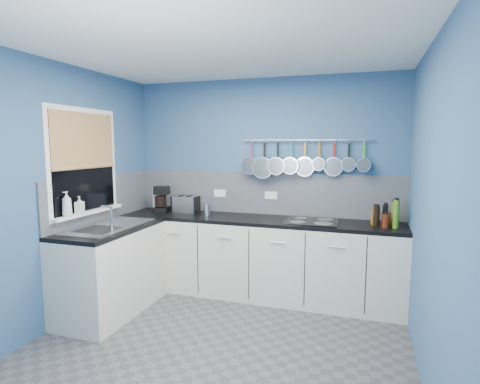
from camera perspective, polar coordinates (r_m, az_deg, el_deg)
The scene contains 46 objects.
floor at distance 3.60m, azimuth -3.18°, elevation -21.83°, with size 3.20×3.00×0.02m, color #47474C.
ceiling at distance 3.25m, azimuth -3.50°, elevation 20.93°, with size 3.20×3.00×0.02m, color white.
wall_back at distance 4.62m, azimuth 3.52°, elevation 1.08°, with size 3.20×0.02×2.50m, color #32557E.
wall_front at distance 1.90m, azimuth -20.39°, elevation -8.07°, with size 3.20×0.02×2.50m, color #32557E.
wall_left at distance 4.06m, azimuth -24.99°, elevation -0.40°, with size 0.02×3.00×2.50m, color #32557E.
wall_right at distance 3.01m, azimuth 26.58°, elevation -2.88°, with size 0.02×3.00×2.50m, color #32557E.
backsplash_back at distance 4.61m, azimuth 3.44°, elevation -0.18°, with size 3.20×0.02×0.50m, color slate.
backsplash_left at distance 4.51m, azimuth -19.53°, elevation -0.74°, with size 0.02×1.80×0.50m, color slate.
cabinet_run_back at distance 4.49m, azimuth 2.43°, elevation -9.79°, with size 3.20×0.60×0.86m, color silver.
worktop_back at distance 4.38m, azimuth 2.46°, elevation -4.15°, with size 3.20×0.60×0.04m, color black.
cabinet_run_left at distance 4.26m, azimuth -18.50°, elevation -11.07°, with size 0.60×1.20×0.86m, color silver.
worktop_left at distance 4.15m, azimuth -18.74°, elevation -5.14°, with size 0.60×1.20×0.04m, color black.
window_frame at distance 4.24m, azimuth -22.09°, elevation 4.11°, with size 0.01×1.00×1.10m, color white.
window_glass at distance 4.23m, azimuth -22.04°, elevation 4.11°, with size 0.01×0.90×1.00m, color black.
bamboo_blind at distance 4.23m, azimuth -22.10°, elevation 7.15°, with size 0.01×0.90×0.55m, color #AF814E.
window_sill at distance 4.27m, azimuth -21.51°, elevation -2.80°, with size 0.10×0.98×0.03m, color white.
sink_unit at distance 4.14m, azimuth -18.75°, elevation -4.82°, with size 0.50×0.95×0.01m, color silver.
mixer_tap at distance 3.89m, azimuth -18.52°, elevation -3.69°, with size 0.12×0.08×0.26m, color silver, non-canonical shape.
socket_left at distance 4.77m, azimuth -3.01°, elevation -0.18°, with size 0.15×0.01×0.09m, color white.
socket_right at distance 4.58m, azimuth 4.61°, elevation -0.50°, with size 0.15×0.01×0.09m, color white.
pot_rail at distance 4.44m, azimuth 9.69°, elevation 7.60°, with size 0.02×0.02×1.45m, color silver.
soap_bottle_a at distance 4.00m, azimuth -24.29°, elevation -1.62°, with size 0.09×0.09×0.24m, color white.
soap_bottle_b at distance 4.13m, azimuth -22.71°, elevation -1.76°, with size 0.08×0.08×0.17m, color white.
paper_towel at distance 4.95m, azimuth -12.09°, elevation -1.01°, with size 0.13×0.13×0.30m, color white.
coffee_maker at distance 4.85m, azimuth -11.63°, elevation -1.05°, with size 0.18×0.20×0.32m, color black, non-canonical shape.
toaster at distance 4.81m, azimuth -8.09°, elevation -1.78°, with size 0.30×0.17×0.20m, color silver.
canister at distance 4.60m, azimuth -4.94°, elevation -2.57°, with size 0.09×0.09×0.13m, color silver.
hob at distance 4.23m, azimuth 10.59°, elevation -4.29°, with size 0.56×0.49×0.01m, color black.
pan_0 at distance 4.56m, azimuth 1.68°, elevation 5.15°, with size 0.21×0.09×0.40m, color silver, non-canonical shape.
pan_1 at distance 4.52m, azimuth 3.62°, elevation 4.86°, with size 0.26×0.11×0.45m, color silver, non-canonical shape.
pan_2 at distance 4.49m, azimuth 5.59°, elevation 5.12°, with size 0.21×0.11×0.40m, color silver, non-canonical shape.
pan_3 at distance 4.45m, azimuth 7.59°, elevation 5.14°, with size 0.20×0.10×0.39m, color silver, non-canonical shape.
pan_4 at distance 4.43m, azimuth 9.62°, elevation 4.95°, with size 0.22×0.06×0.41m, color silver, non-canonical shape.
pan_5 at distance 4.41m, azimuth 11.68°, elevation 5.35°, with size 0.15×0.09×0.34m, color silver, non-canonical shape.
pan_6 at distance 4.39m, azimuth 13.73°, elevation 4.91°, with size 0.21×0.05×0.40m, color silver, non-canonical shape.
pan_7 at distance 4.38m, azimuth 15.82°, elevation 5.20°, with size 0.15×0.06×0.34m, color silver, non-canonical shape.
pan_8 at distance 4.38m, azimuth 17.91°, elevation 5.13°, with size 0.15×0.12×0.34m, color silver, non-canonical shape.
condiment_0 at distance 4.35m, azimuth 21.56°, elevation -3.74°, with size 0.07×0.07×0.11m, color olive.
condiment_1 at distance 4.32m, azimuth 20.63°, elevation -3.66°, with size 0.06×0.06×0.12m, color #265919.
condiment_2 at distance 4.31m, azimuth 19.25°, elevation -3.60°, with size 0.07×0.07×0.12m, color #8C5914.
condiment_3 at distance 4.23m, azimuth 21.87°, elevation -3.04°, with size 0.07×0.07×0.25m, color brown.
condiment_4 at distance 4.24m, azimuth 20.72°, elevation -3.21°, with size 0.05×0.05×0.21m, color black.
condiment_5 at distance 4.21m, azimuth 19.43°, elevation -3.33°, with size 0.07×0.07×0.20m, color brown.
condiment_6 at distance 4.13m, azimuth 22.14°, elevation -3.05°, with size 0.06×0.06×0.29m, color #3F721E.
condiment_7 at distance 4.13m, azimuth 20.78°, elevation -4.04°, with size 0.07×0.07×0.14m, color #4C190C.
condiment_8 at distance 4.14m, azimuth 19.58°, elevation -3.42°, with size 0.06×0.06×0.21m, color black.
Camera 1 is at (1.15, -2.94, 1.73)m, focal length 28.77 mm.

